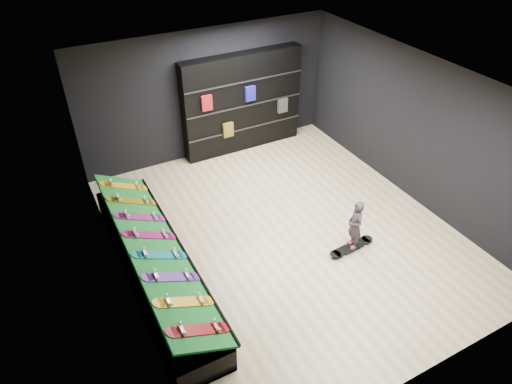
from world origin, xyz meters
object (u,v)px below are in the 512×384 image
display_rack (155,267)px  floor_skateboard (351,248)px  back_shelving (242,103)px  child (354,234)px

display_rack → floor_skateboard: bearing=-16.6°
back_shelving → display_rack: bearing=-135.2°
display_rack → floor_skateboard: size_ratio=4.59×
display_rack → child: 3.55m
floor_skateboard → child: size_ratio=1.64×
display_rack → floor_skateboard: 3.55m
back_shelving → floor_skateboard: size_ratio=3.03×
back_shelving → child: size_ratio=4.98×
display_rack → child: child is taller
display_rack → back_shelving: (3.34, 3.32, 0.94)m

